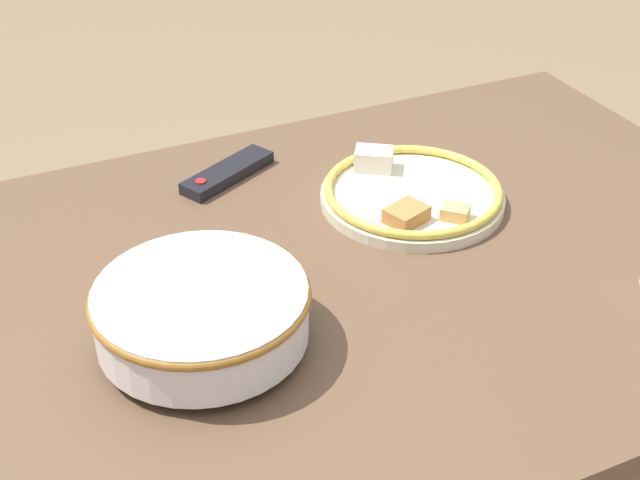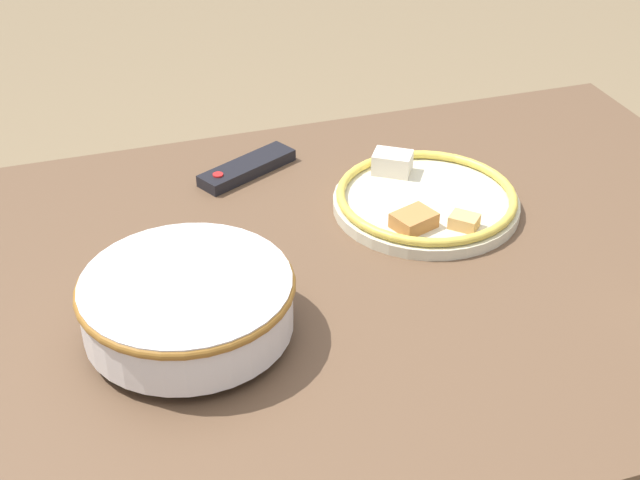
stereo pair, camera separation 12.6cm
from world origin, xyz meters
name	(u,v)px [view 2 (the right image)]	position (x,y,z in m)	size (l,w,h in m)	color
dining_table	(334,315)	(0.00, 0.00, 0.68)	(1.42, 0.92, 0.77)	brown
noodle_bowl	(188,303)	(-0.22, -0.08, 0.82)	(0.28, 0.28, 0.09)	silver
food_plate	(425,199)	(0.19, 0.11, 0.78)	(0.29, 0.29, 0.05)	beige
tv_remote	(247,168)	(-0.05, 0.31, 0.78)	(0.18, 0.12, 0.02)	black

